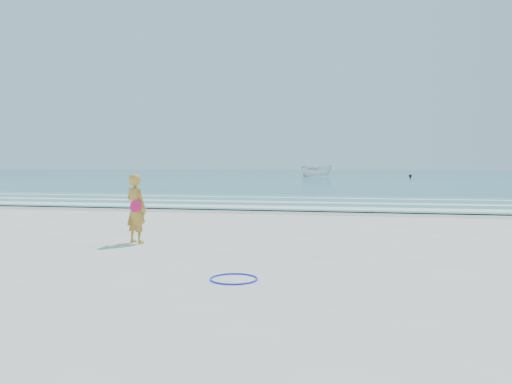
# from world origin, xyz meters

# --- Properties ---
(ground) EXTENTS (400.00, 400.00, 0.00)m
(ground) POSITION_xyz_m (0.00, 0.00, 0.00)
(ground) COLOR silver
(ground) RESTS_ON ground
(wet_sand) EXTENTS (400.00, 2.40, 0.00)m
(wet_sand) POSITION_xyz_m (0.00, 9.00, 0.00)
(wet_sand) COLOR #B2A893
(wet_sand) RESTS_ON ground
(ocean) EXTENTS (400.00, 190.00, 0.04)m
(ocean) POSITION_xyz_m (0.00, 105.00, 0.02)
(ocean) COLOR #19727F
(ocean) RESTS_ON ground
(shallow) EXTENTS (400.00, 10.00, 0.01)m
(shallow) POSITION_xyz_m (0.00, 14.00, 0.04)
(shallow) COLOR #59B7AD
(shallow) RESTS_ON ocean
(foam_near) EXTENTS (400.00, 1.40, 0.01)m
(foam_near) POSITION_xyz_m (0.00, 10.30, 0.05)
(foam_near) COLOR white
(foam_near) RESTS_ON shallow
(foam_mid) EXTENTS (400.00, 0.90, 0.01)m
(foam_mid) POSITION_xyz_m (0.00, 13.20, 0.05)
(foam_mid) COLOR white
(foam_mid) RESTS_ON shallow
(foam_far) EXTENTS (400.00, 0.60, 0.01)m
(foam_far) POSITION_xyz_m (0.00, 16.50, 0.05)
(foam_far) COLOR white
(foam_far) RESTS_ON shallow
(hoop) EXTENTS (0.85, 0.85, 0.03)m
(hoop) POSITION_xyz_m (0.85, -2.35, 0.01)
(hoop) COLOR #0E26FD
(hoop) RESTS_ON ground
(boat) EXTENTS (4.83, 1.96, 1.84)m
(boat) POSITION_xyz_m (-3.98, 68.20, 0.96)
(boat) COLOR silver
(boat) RESTS_ON ocean
(buoy) EXTENTS (0.44, 0.44, 0.44)m
(buoy) POSITION_xyz_m (9.98, 67.48, 0.26)
(buoy) COLOR black
(buoy) RESTS_ON ocean
(woman) EXTENTS (0.67, 0.58, 1.56)m
(woman) POSITION_xyz_m (-2.18, 0.70, 0.78)
(woman) COLOR gold
(woman) RESTS_ON ground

